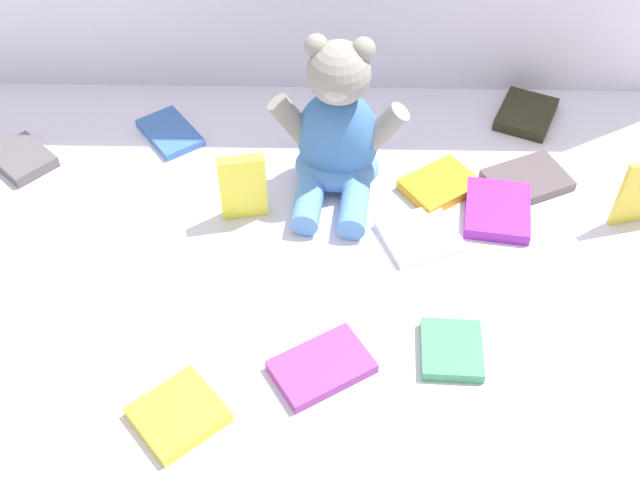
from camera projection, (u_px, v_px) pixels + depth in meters
name	position (u px, v px, depth m)	size (l,w,h in m)	color
ground_plane	(315.00, 237.00, 1.23)	(3.20, 3.20, 0.00)	silver
teddy_bear	(337.00, 134.00, 1.24)	(0.22, 0.20, 0.26)	#3F72B2
book_case_0	(170.00, 133.00, 1.38)	(0.07, 0.11, 0.01)	#3864B4
book_case_1	(497.00, 210.00, 1.25)	(0.10, 0.12, 0.02)	purple
book_case_2	(178.00, 414.00, 1.01)	(0.09, 0.10, 0.02)	yellow
book_case_3	(527.00, 180.00, 1.30)	(0.09, 0.12, 0.02)	#53474B
book_case_4	(419.00, 238.00, 1.22)	(0.10, 0.11, 0.01)	white
book_case_5	(440.00, 185.00, 1.29)	(0.08, 0.11, 0.02)	gold
book_case_6	(322.00, 367.00, 1.06)	(0.08, 0.12, 0.02)	#93368F
book_case_7	(452.00, 350.00, 1.07)	(0.08, 0.09, 0.02)	#40955D
book_case_8	(243.00, 187.00, 1.21)	(0.07, 0.02, 0.12)	yellow
book_case_10	(22.00, 159.00, 1.33)	(0.08, 0.10, 0.02)	#585155
book_case_11	(526.00, 114.00, 1.41)	(0.09, 0.11, 0.02)	black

